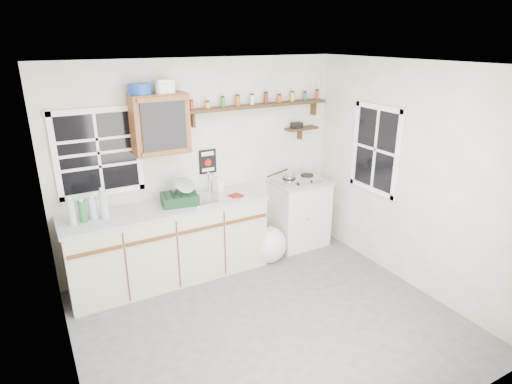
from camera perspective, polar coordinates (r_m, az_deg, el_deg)
room at (r=3.91m, az=1.96°, el=-2.06°), size 3.64×3.24×2.54m
main_cabinet at (r=5.11m, az=-11.45°, el=-6.61°), size 2.31×0.63×0.92m
right_cabinet at (r=5.87m, az=5.74°, el=-2.75°), size 0.73×0.57×0.91m
sink at (r=5.09m, az=-6.09°, el=-0.64°), size 0.52×0.44×0.29m
upper_cabinet at (r=4.81m, az=-12.70°, el=8.86°), size 0.60×0.32×0.65m
upper_cabinet_clutter at (r=4.74m, az=-13.86°, el=13.31°), size 0.47×0.24×0.14m
spice_shelf at (r=5.35m, az=0.43°, el=11.55°), size 1.91×0.18×0.35m
secondary_shelf at (r=5.75m, az=5.89°, el=8.48°), size 0.45×0.16×0.24m
warning_sign at (r=5.26m, az=-6.46°, el=4.06°), size 0.22×0.02×0.30m
window_back at (r=4.88m, az=-20.28°, el=4.92°), size 0.93×0.03×0.98m
window_right at (r=5.32m, az=15.67°, el=5.49°), size 0.03×0.78×1.08m
water_bottles at (r=4.72m, az=-21.24°, el=-2.01°), size 0.40×0.16×0.34m
dish_rack at (r=4.93m, az=-10.00°, el=-0.46°), size 0.44×0.36×0.30m
soap_bottle at (r=5.23m, az=-5.02°, el=1.08°), size 0.13×0.13×0.21m
rag at (r=5.09m, az=-2.79°, el=-0.55°), size 0.18×0.17×0.02m
hotplate at (r=5.65m, az=5.63°, el=1.69°), size 0.59×0.34×0.08m
saucepan at (r=5.55m, az=4.35°, el=2.23°), size 0.31×0.23×0.15m
trash_bag at (r=5.51m, az=1.75°, el=-7.03°), size 0.44×0.40×0.50m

